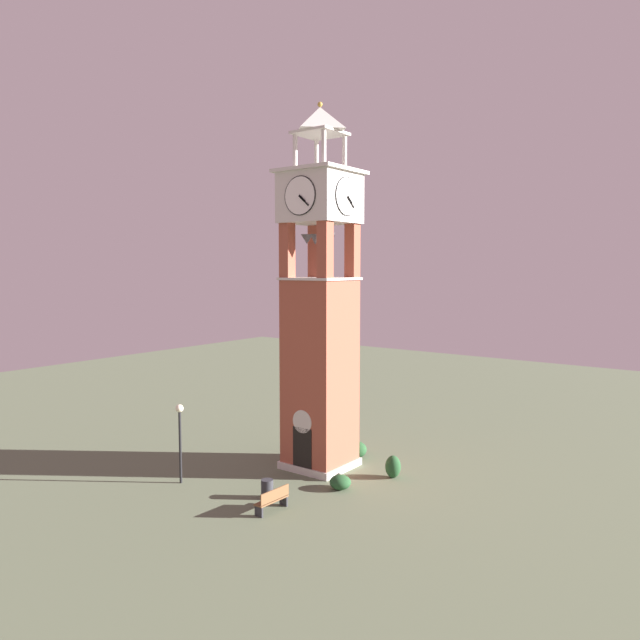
% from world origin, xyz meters
% --- Properties ---
extents(ground, '(80.00, 80.00, 0.00)m').
position_xyz_m(ground, '(0.00, 0.00, 0.00)').
color(ground, '#5B664C').
extents(clock_tower, '(3.39, 3.39, 17.52)m').
position_xyz_m(clock_tower, '(-0.00, -0.00, 7.28)').
color(clock_tower, '#9E4C38').
rests_on(clock_tower, ground).
extents(park_bench, '(0.51, 1.62, 0.95)m').
position_xyz_m(park_bench, '(1.74, -5.54, 0.48)').
color(park_bench, brown).
rests_on(park_bench, ground).
extents(lamp_post, '(0.36, 0.36, 3.63)m').
position_xyz_m(lamp_post, '(-3.74, -5.60, 2.54)').
color(lamp_post, black).
rests_on(lamp_post, ground).
extents(trash_bin, '(0.52, 0.52, 0.80)m').
position_xyz_m(trash_bin, '(0.62, -4.61, 0.40)').
color(trash_bin, '#2D2D33').
rests_on(trash_bin, ground).
extents(shrub_near_entry, '(0.95, 0.95, 0.63)m').
position_xyz_m(shrub_near_entry, '(2.53, -1.90, 0.31)').
color(shrub_near_entry, '#234C28').
rests_on(shrub_near_entry, ground).
extents(shrub_left_of_tower, '(1.06, 1.06, 0.84)m').
position_xyz_m(shrub_left_of_tower, '(0.66, 2.27, 0.42)').
color(shrub_left_of_tower, '#234C28').
rests_on(shrub_left_of_tower, ground).
extents(shrub_behind_bench, '(0.72, 0.72, 1.05)m').
position_xyz_m(shrub_behind_bench, '(3.68, 0.77, 0.52)').
color(shrub_behind_bench, '#234C28').
rests_on(shrub_behind_bench, ground).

